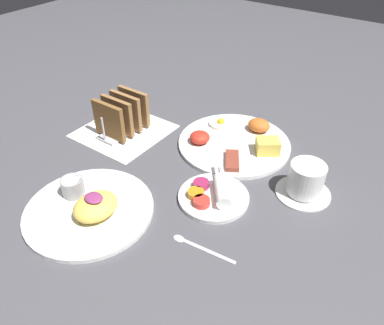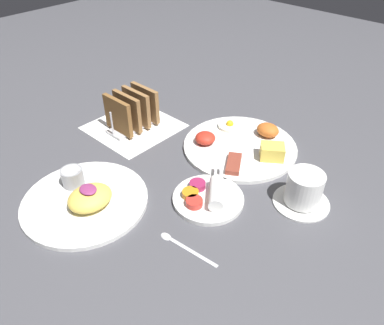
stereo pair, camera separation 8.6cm
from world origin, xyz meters
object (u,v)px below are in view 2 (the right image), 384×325
plate_breakfast (242,145)px  coffee_cup (304,190)px  plate_condiments (208,196)px  toast_rack (132,111)px  plate_foreground (85,198)px

plate_breakfast → coffee_cup: 0.23m
plate_breakfast → plate_condiments: size_ratio=1.73×
toast_rack → coffee_cup: size_ratio=1.23×
plate_breakfast → plate_foreground: (-0.12, -0.39, 0.00)m
plate_condiments → toast_rack: (-0.35, 0.09, 0.04)m
plate_foreground → coffee_cup: (0.34, 0.31, 0.02)m
plate_foreground → toast_rack: bearing=120.9°
plate_condiments → coffee_cup: 0.20m
plate_breakfast → toast_rack: bearing=-156.7°
plate_condiments → coffee_cup: bearing=40.3°
toast_rack → plate_condiments: bearing=-14.0°
plate_condiments → coffee_cup: size_ratio=1.39×
plate_condiments → plate_breakfast: bearing=107.4°
plate_breakfast → toast_rack: (-0.28, -0.12, 0.04)m
plate_condiments → plate_foreground: size_ratio=0.62×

